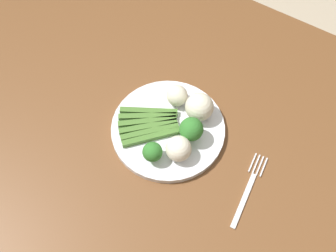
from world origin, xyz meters
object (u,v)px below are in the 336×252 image
cauliflower_back (177,96)px  fork (248,189)px  broccoli_outer_edge (152,152)px  cauliflower_edge (179,149)px  asparagus_bundle (149,124)px  dining_table (159,171)px  plate (168,129)px  broccoli_front_left (191,129)px  cauliflower_near_fork (199,107)px

cauliflower_back → fork: 0.24m
broccoli_outer_edge → cauliflower_back: bearing=101.8°
cauliflower_back → fork: size_ratio=0.28×
cauliflower_edge → fork: size_ratio=0.32×
asparagus_bundle → cauliflower_back: (0.02, 0.08, 0.02)m
dining_table → asparagus_bundle: asparagus_bundle is taller
plate → broccoli_front_left: (0.05, 0.00, 0.04)m
asparagus_bundle → cauliflower_near_fork: bearing=-174.8°
broccoli_outer_edge → cauliflower_near_fork: size_ratio=0.82×
asparagus_bundle → broccoli_outer_edge: (0.05, -0.06, 0.02)m
plate → fork: (0.20, -0.03, -0.01)m
broccoli_front_left → cauliflower_edge: broccoli_front_left is taller
cauliflower_back → plate: bearing=-74.3°
broccoli_front_left → cauliflower_back: size_ratio=1.30×
broccoli_front_left → cauliflower_edge: (-0.00, -0.05, -0.01)m
cauliflower_edge → cauliflower_near_fork: bearing=97.2°
plate → asparagus_bundle: (-0.04, -0.02, 0.01)m
cauliflower_edge → cauliflower_back: 0.13m
dining_table → plate: (-0.01, 0.06, 0.10)m
broccoli_outer_edge → plate: bearing=98.3°
fork → broccoli_front_left: bearing=72.1°
plate → broccoli_front_left: size_ratio=4.02×
cauliflower_near_fork → cauliflower_back: cauliflower_near_fork is taller
cauliflower_near_fork → asparagus_bundle: bearing=-132.8°
broccoli_front_left → cauliflower_edge: bearing=-91.2°
cauliflower_edge → fork: bearing=5.8°
plate → cauliflower_edge: 0.07m
cauliflower_edge → cauliflower_back: size_ratio=1.14×
plate → cauliflower_near_fork: bearing=58.2°
cauliflower_near_fork → cauliflower_back: 0.06m
broccoli_outer_edge → cauliflower_near_fork: bearing=78.9°
asparagus_bundle → fork: (0.24, -0.01, -0.02)m
cauliflower_near_fork → broccoli_outer_edge: bearing=-101.1°
broccoli_front_left → asparagus_bundle: bearing=-165.3°
cauliflower_back → dining_table: bearing=-75.9°
dining_table → cauliflower_edge: size_ratio=25.31×
dining_table → broccoli_front_left: size_ratio=22.13×
dining_table → asparagus_bundle: size_ratio=9.40×
broccoli_front_left → cauliflower_edge: 0.05m
broccoli_outer_edge → asparagus_bundle: bearing=129.2°
cauliflower_back → fork: bearing=-22.2°
asparagus_bundle → cauliflower_back: bearing=-144.0°
plate → asparagus_bundle: size_ratio=1.71×
cauliflower_near_fork → dining_table: bearing=-102.0°
broccoli_front_left → fork: (0.15, -0.03, -0.05)m
broccoli_front_left → fork: bearing=-11.5°
broccoli_outer_edge → cauliflower_edge: size_ratio=0.94×
broccoli_outer_edge → broccoli_front_left: bearing=63.0°
dining_table → cauliflower_near_fork: 0.18m
asparagus_bundle → cauliflower_near_fork: cauliflower_near_fork is taller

